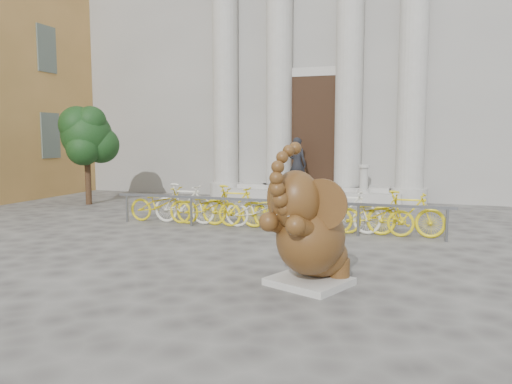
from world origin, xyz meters
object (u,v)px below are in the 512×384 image
(tree, at_px, (87,136))
(pedestrian, at_px, (297,164))
(bike_rack, at_px, (273,208))
(elephant_statue, at_px, (309,235))

(tree, relative_size, pedestrian, 1.75)
(bike_rack, xyz_separation_m, tree, (-6.79, 2.22, 1.67))
(elephant_statue, bearing_deg, pedestrian, 127.72)
(elephant_statue, height_order, pedestrian, pedestrian)
(pedestrian, bearing_deg, tree, 39.43)
(elephant_statue, relative_size, bike_rack, 0.26)
(tree, bearing_deg, elephant_statue, -36.58)
(bike_rack, distance_m, pedestrian, 5.24)
(bike_rack, relative_size, pedestrian, 4.50)
(pedestrian, bearing_deg, elephant_statue, 118.72)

